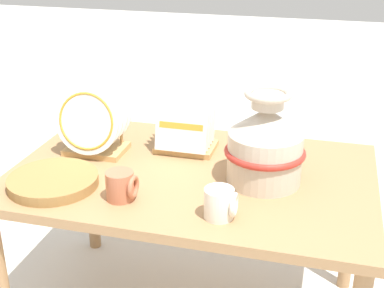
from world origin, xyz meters
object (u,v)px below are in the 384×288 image
at_px(dish_rack_round_plates, 94,125).
at_px(mug_terracotta_glaze, 121,186).
at_px(dish_rack_square_plates, 186,130).
at_px(mug_cream_glaze, 221,203).
at_px(ceramic_vase, 265,144).
at_px(wicker_charger_stack, 53,181).

xyz_separation_m(dish_rack_round_plates, mug_terracotta_glaze, (0.24, -0.32, -0.07)).
bearing_deg(dish_rack_square_plates, dish_rack_round_plates, -159.85).
height_order(mug_terracotta_glaze, mug_cream_glaze, same).
bearing_deg(dish_rack_square_plates, mug_terracotta_glaze, -102.17).
relative_size(ceramic_vase, dish_rack_square_plates, 1.45).
bearing_deg(wicker_charger_stack, dish_rack_square_plates, 49.28).
bearing_deg(ceramic_vase, wicker_charger_stack, -162.29).
distance_m(dish_rack_square_plates, mug_terracotta_glaze, 0.45).
bearing_deg(ceramic_vase, mug_terracotta_glaze, -150.12).
relative_size(dish_rack_square_plates, wicker_charger_stack, 0.74).
relative_size(dish_rack_round_plates, dish_rack_square_plates, 1.22).
height_order(dish_rack_round_plates, wicker_charger_stack, dish_rack_round_plates).
bearing_deg(dish_rack_round_plates, ceramic_vase, -6.17).
bearing_deg(mug_cream_glaze, mug_terracotta_glaze, 175.03).
height_order(ceramic_vase, wicker_charger_stack, ceramic_vase).
relative_size(ceramic_vase, wicker_charger_stack, 1.07).
height_order(dish_rack_square_plates, mug_terracotta_glaze, dish_rack_square_plates).
xyz_separation_m(ceramic_vase, dish_rack_round_plates, (-0.67, 0.07, -0.03)).
relative_size(wicker_charger_stack, mug_terracotta_glaze, 3.07).
bearing_deg(wicker_charger_stack, dish_rack_round_plates, 85.36).
xyz_separation_m(wicker_charger_stack, mug_terracotta_glaze, (0.26, -0.03, 0.03)).
relative_size(ceramic_vase, mug_terracotta_glaze, 3.29).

